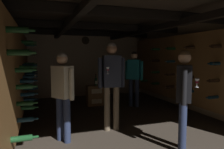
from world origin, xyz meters
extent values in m
plane|color=#473D33|center=(0.00, 0.00, 0.00)|extent=(8.40, 8.40, 0.00)
cube|color=tan|center=(0.00, 3.23, 1.18)|extent=(4.72, 0.06, 2.35)
cube|color=tan|center=(-2.33, 0.00, 1.18)|extent=(0.06, 6.40, 2.35)
cube|color=tan|center=(2.33, 0.00, 1.18)|extent=(0.06, 6.40, 2.35)
cube|color=black|center=(0.00, 0.00, 2.38)|extent=(4.72, 6.52, 0.06)
cube|color=black|center=(0.00, -0.93, 2.26)|extent=(4.60, 0.14, 0.16)
cube|color=black|center=(0.00, 0.93, 2.26)|extent=(4.60, 0.14, 0.16)
cube|color=black|center=(0.00, 2.80, 2.26)|extent=(4.60, 0.14, 0.16)
cube|color=black|center=(-1.03, 0.00, 2.15)|extent=(0.12, 6.40, 0.12)
cube|color=black|center=(1.03, 0.00, 2.15)|extent=(0.12, 6.40, 0.12)
cylinder|color=white|center=(0.01, 3.19, 2.04)|extent=(0.26, 0.02, 0.26)
cylinder|color=#2D2314|center=(0.01, 3.17, 2.04)|extent=(0.28, 0.01, 0.28)
cube|color=black|center=(0.01, 3.17, 2.04)|extent=(0.05, 0.01, 0.09)
cube|color=black|center=(0.01, 3.17, 2.04)|extent=(0.04, 0.01, 0.14)
cube|color=brown|center=(-2.14, 0.15, 1.15)|extent=(0.32, 5.50, 1.80)
cylinder|color=#194723|center=(-1.88, -1.82, 0.51)|extent=(0.28, 0.07, 0.07)
cylinder|color=#194723|center=(-1.70, -1.82, 0.51)|extent=(0.07, 0.03, 0.03)
cylinder|color=#0F2838|center=(-1.88, -1.03, 0.51)|extent=(0.28, 0.07, 0.07)
cylinder|color=#0F2838|center=(-1.70, -1.03, 0.51)|extent=(0.07, 0.03, 0.03)
cylinder|color=#194723|center=(-1.88, -0.25, 0.51)|extent=(0.28, 0.07, 0.07)
cylinder|color=#194723|center=(-1.70, -0.25, 0.51)|extent=(0.07, 0.03, 0.03)
cylinder|color=#0F2838|center=(-1.88, 0.54, 0.51)|extent=(0.28, 0.07, 0.07)
cylinder|color=#0F2838|center=(-1.70, 0.54, 0.51)|extent=(0.07, 0.03, 0.03)
cylinder|color=#143819|center=(-1.88, 1.33, 0.51)|extent=(0.28, 0.07, 0.07)
cylinder|color=#143819|center=(-1.70, 1.33, 0.51)|extent=(0.07, 0.03, 0.03)
cylinder|color=#0F2838|center=(-1.88, 2.12, 0.51)|extent=(0.28, 0.07, 0.07)
cylinder|color=#0F2838|center=(-1.70, 2.12, 0.51)|extent=(0.07, 0.03, 0.03)
cylinder|color=#143819|center=(-1.88, -1.03, 0.76)|extent=(0.28, 0.07, 0.07)
cylinder|color=#143819|center=(-1.70, -1.03, 0.76)|extent=(0.07, 0.03, 0.03)
cylinder|color=#0F2838|center=(-1.88, -0.23, 0.76)|extent=(0.28, 0.07, 0.07)
cylinder|color=#0F2838|center=(-1.70, -0.23, 0.76)|extent=(0.07, 0.03, 0.03)
cylinder|color=#0F2838|center=(-1.88, 0.54, 0.76)|extent=(0.28, 0.07, 0.07)
cylinder|color=#0F2838|center=(-1.70, 0.54, 0.76)|extent=(0.07, 0.03, 0.03)
cylinder|color=#194723|center=(-1.88, -1.02, 1.02)|extent=(0.28, 0.07, 0.07)
cylinder|color=#194723|center=(-1.70, -1.02, 1.02)|extent=(0.07, 0.03, 0.03)
cylinder|color=#0F2838|center=(-1.88, -0.23, 1.02)|extent=(0.28, 0.07, 0.07)
cylinder|color=#0F2838|center=(-1.70, -0.23, 1.02)|extent=(0.07, 0.03, 0.03)
cylinder|color=#0F2838|center=(-1.88, 0.55, 1.02)|extent=(0.28, 0.07, 0.07)
cylinder|color=#0F2838|center=(-1.70, 0.55, 1.02)|extent=(0.07, 0.03, 0.03)
cylinder|color=#0F2838|center=(-1.88, 1.33, 1.02)|extent=(0.28, 0.07, 0.07)
cylinder|color=#0F2838|center=(-1.70, 1.33, 1.02)|extent=(0.07, 0.03, 0.03)
cylinder|color=#0F2838|center=(-1.88, 2.10, 1.02)|extent=(0.28, 0.07, 0.07)
cylinder|color=#0F2838|center=(-1.70, 2.10, 1.02)|extent=(0.07, 0.03, 0.03)
cylinder|color=#194723|center=(-1.88, -1.03, 1.28)|extent=(0.28, 0.07, 0.07)
cylinder|color=#194723|center=(-1.70, -1.03, 1.28)|extent=(0.07, 0.03, 0.03)
cylinder|color=#194723|center=(-1.88, -0.25, 1.28)|extent=(0.28, 0.07, 0.07)
cylinder|color=#194723|center=(-1.70, -0.25, 1.28)|extent=(0.07, 0.03, 0.03)
cylinder|color=#0F2838|center=(-1.88, 0.53, 1.28)|extent=(0.28, 0.07, 0.07)
cylinder|color=#0F2838|center=(-1.70, 0.53, 1.28)|extent=(0.07, 0.03, 0.03)
cylinder|color=#143819|center=(-1.88, 1.32, 1.28)|extent=(0.28, 0.07, 0.07)
cylinder|color=#143819|center=(-1.70, 1.32, 1.28)|extent=(0.07, 0.03, 0.03)
cylinder|color=#143819|center=(-1.88, -1.82, 1.54)|extent=(0.28, 0.07, 0.07)
cylinder|color=#143819|center=(-1.70, -1.82, 1.54)|extent=(0.07, 0.03, 0.03)
cylinder|color=#143819|center=(-1.88, -1.02, 1.54)|extent=(0.28, 0.07, 0.07)
cylinder|color=#143819|center=(-1.70, -1.02, 1.54)|extent=(0.07, 0.03, 0.03)
cylinder|color=black|center=(-1.88, -0.25, 1.54)|extent=(0.28, 0.07, 0.07)
cylinder|color=black|center=(-1.70, -0.25, 1.54)|extent=(0.07, 0.03, 0.03)
cylinder|color=#194723|center=(-1.88, 2.12, 1.54)|extent=(0.28, 0.07, 0.07)
cylinder|color=#194723|center=(-1.70, 2.12, 1.54)|extent=(0.07, 0.03, 0.03)
cylinder|color=#143819|center=(-1.88, -1.83, 1.79)|extent=(0.28, 0.07, 0.07)
cylinder|color=#143819|center=(-1.70, -1.83, 1.79)|extent=(0.07, 0.03, 0.03)
cylinder|color=#194723|center=(-1.88, 0.54, 1.79)|extent=(0.28, 0.07, 0.07)
cylinder|color=#194723|center=(-1.70, 0.54, 1.79)|extent=(0.07, 0.03, 0.03)
cylinder|color=#194723|center=(-1.88, 1.34, 1.79)|extent=(0.28, 0.07, 0.07)
cylinder|color=#194723|center=(-1.70, 1.34, 1.79)|extent=(0.07, 0.03, 0.03)
cylinder|color=#0F2838|center=(-1.88, 2.10, 1.79)|extent=(0.28, 0.07, 0.07)
cylinder|color=#0F2838|center=(-1.70, 2.10, 1.79)|extent=(0.07, 0.03, 0.03)
cube|color=brown|center=(-1.99, 0.15, 0.38)|extent=(0.02, 5.50, 0.02)
cube|color=brown|center=(-1.99, 0.15, 0.64)|extent=(0.02, 5.50, 0.02)
cube|color=brown|center=(-1.99, 0.15, 0.89)|extent=(0.02, 5.50, 0.02)
cube|color=brown|center=(-1.99, 0.15, 1.15)|extent=(0.02, 5.50, 0.02)
cube|color=brown|center=(-1.99, 0.15, 1.41)|extent=(0.02, 5.50, 0.02)
cube|color=brown|center=(-1.99, 0.15, 1.66)|extent=(0.02, 5.50, 0.02)
cube|color=brown|center=(-1.99, 0.15, 1.92)|extent=(0.02, 5.50, 0.02)
cube|color=brown|center=(2.14, 0.15, 1.15)|extent=(0.32, 5.50, 1.80)
cylinder|color=#0F2838|center=(1.88, -1.01, 0.61)|extent=(0.28, 0.07, 0.07)
cylinder|color=#0F2838|center=(1.70, -1.01, 0.61)|extent=(0.07, 0.03, 0.03)
cylinder|color=#0F2838|center=(1.88, -0.25, 0.61)|extent=(0.28, 0.07, 0.07)
cylinder|color=#0F2838|center=(1.70, -0.25, 0.61)|extent=(0.07, 0.03, 0.03)
cylinder|color=black|center=(1.88, 0.53, 0.61)|extent=(0.28, 0.07, 0.07)
cylinder|color=black|center=(1.70, 0.53, 0.61)|extent=(0.07, 0.03, 0.03)
cylinder|color=#143819|center=(1.88, 1.32, 0.61)|extent=(0.28, 0.07, 0.07)
cylinder|color=#143819|center=(1.70, 1.32, 0.61)|extent=(0.07, 0.03, 0.03)
cylinder|color=#194723|center=(1.88, 2.10, 0.61)|extent=(0.28, 0.07, 0.07)
cylinder|color=#194723|center=(1.70, 2.10, 0.61)|extent=(0.07, 0.03, 0.03)
cylinder|color=black|center=(1.88, -1.02, 0.97)|extent=(0.28, 0.07, 0.07)
cylinder|color=black|center=(1.70, -1.02, 0.97)|extent=(0.07, 0.03, 0.03)
cylinder|color=black|center=(1.88, -0.23, 0.97)|extent=(0.28, 0.07, 0.07)
cylinder|color=black|center=(1.70, -0.23, 0.97)|extent=(0.07, 0.03, 0.03)
cylinder|color=black|center=(1.88, 0.53, 0.97)|extent=(0.28, 0.07, 0.07)
cylinder|color=black|center=(1.70, 0.53, 0.97)|extent=(0.07, 0.03, 0.03)
cylinder|color=#143819|center=(1.88, 1.33, 0.97)|extent=(0.28, 0.07, 0.07)
cylinder|color=#143819|center=(1.70, 1.33, 0.97)|extent=(0.07, 0.03, 0.03)
cylinder|color=#0F2838|center=(1.88, -1.03, 1.33)|extent=(0.28, 0.07, 0.07)
cylinder|color=#0F2838|center=(1.70, -1.03, 1.33)|extent=(0.07, 0.03, 0.03)
cylinder|color=#0F2838|center=(1.88, 0.55, 1.33)|extent=(0.28, 0.07, 0.07)
cylinder|color=#0F2838|center=(1.70, 0.55, 1.33)|extent=(0.07, 0.03, 0.03)
cylinder|color=black|center=(1.88, 1.34, 1.33)|extent=(0.28, 0.07, 0.07)
cylinder|color=black|center=(1.70, 1.34, 1.33)|extent=(0.07, 0.03, 0.03)
cylinder|color=black|center=(1.88, -1.04, 1.69)|extent=(0.28, 0.07, 0.07)
cylinder|color=black|center=(1.70, -1.04, 1.69)|extent=(0.07, 0.03, 0.03)
cylinder|color=black|center=(1.88, -0.24, 1.69)|extent=(0.28, 0.07, 0.07)
cylinder|color=black|center=(1.70, -0.24, 1.69)|extent=(0.07, 0.03, 0.03)
cylinder|color=#143819|center=(1.88, 0.55, 1.69)|extent=(0.28, 0.07, 0.07)
cylinder|color=#143819|center=(1.70, 0.55, 1.69)|extent=(0.07, 0.03, 0.03)
cylinder|color=#194723|center=(1.88, 1.34, 1.69)|extent=(0.28, 0.07, 0.07)
cylinder|color=#194723|center=(1.70, 1.34, 1.69)|extent=(0.07, 0.03, 0.03)
cube|color=brown|center=(1.99, 0.15, 0.43)|extent=(0.02, 5.50, 0.02)
cube|color=brown|center=(1.99, 0.15, 0.79)|extent=(0.02, 5.50, 0.02)
cube|color=brown|center=(1.99, 0.15, 1.15)|extent=(0.02, 5.50, 0.02)
cube|color=brown|center=(1.99, 0.15, 1.51)|extent=(0.02, 5.50, 0.02)
cube|color=brown|center=(1.99, 0.15, 1.87)|extent=(0.02, 5.50, 0.02)
cube|color=brown|center=(-0.05, 1.61, 0.15)|extent=(0.52, 0.34, 0.30)
cube|color=beige|center=(-0.05, 1.44, 0.15)|extent=(0.31, 0.01, 0.13)
cube|color=brown|center=(-0.05, 1.61, 0.45)|extent=(0.52, 0.34, 0.30)
cube|color=beige|center=(-0.05, 1.44, 0.45)|extent=(0.31, 0.01, 0.13)
cylinder|color=#194723|center=(-0.04, 1.57, 0.71)|extent=(0.08, 0.08, 0.22)
cone|color=#194723|center=(-0.04, 1.57, 0.83)|extent=(0.08, 0.08, 0.03)
cylinder|color=#194723|center=(-0.04, 1.57, 0.89)|extent=(0.03, 0.03, 0.08)
cylinder|color=maroon|center=(-0.04, 1.57, 0.94)|extent=(0.03, 0.03, 0.02)
cube|color=silver|center=(-0.04, 1.53, 0.70)|extent=(0.06, 0.00, 0.10)
cylinder|color=brown|center=(-0.19, -0.58, 0.44)|extent=(0.12, 0.12, 0.88)
cylinder|color=brown|center=(-0.38, -0.56, 0.44)|extent=(0.12, 0.12, 0.88)
cube|color=#232838|center=(-0.28, -0.57, 1.19)|extent=(0.36, 0.25, 0.62)
cylinder|color=#232838|center=(-0.05, -0.59, 1.16)|extent=(0.08, 0.08, 0.59)
cylinder|color=#232838|center=(-0.51, -0.55, 1.16)|extent=(0.08, 0.08, 0.59)
sphere|color=#9E7051|center=(-0.28, -0.57, 1.63)|extent=(0.21, 0.21, 0.21)
sphere|color=#B7B2AD|center=(-0.28, -0.57, 1.65)|extent=(0.20, 0.20, 0.20)
cylinder|color=silver|center=(-0.42, -0.74, 1.16)|extent=(0.06, 0.06, 0.01)
cylinder|color=silver|center=(-0.42, -0.74, 1.19)|extent=(0.01, 0.01, 0.06)
cone|color=silver|center=(-0.42, -0.74, 1.25)|extent=(0.07, 0.07, 0.08)
cylinder|color=maroon|center=(-0.42, -0.74, 1.23)|extent=(0.04, 0.04, 0.03)
cylinder|color=#232D4C|center=(0.53, -1.72, 0.40)|extent=(0.12, 0.12, 0.79)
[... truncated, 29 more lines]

